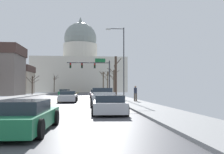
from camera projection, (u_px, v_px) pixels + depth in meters
name	position (u px, v px, depth m)	size (l,w,h in m)	color
ground	(55.00, 102.00, 27.91)	(20.00, 180.00, 0.20)	#48484D
signal_gantry	(94.00, 69.00, 44.84)	(7.91, 0.41, 6.91)	#28282D
street_lamp_right	(122.00, 57.00, 30.18)	(2.30, 0.24, 8.98)	#333338
capitol_building	(80.00, 67.00, 98.60)	(35.73, 20.32, 30.67)	beige
sedan_near_00	(96.00, 94.00, 40.06)	(2.11, 4.61, 1.32)	silver
sedan_near_01	(99.00, 95.00, 34.15)	(2.14, 4.69, 1.28)	#B71414
sedan_near_02	(68.00, 97.00, 27.38)	(2.04, 4.56, 1.25)	silver
pickup_truck_near_03	(102.00, 97.00, 21.90)	(2.22, 5.40, 1.59)	#ADB2B7
sedan_near_04	(109.00, 105.00, 14.88)	(2.20, 4.56, 1.16)	silver
sedan_near_05	(22.00, 117.00, 8.77)	(2.20, 4.73, 1.14)	#1E7247
sedan_oncoming_00	(64.00, 92.00, 52.35)	(2.15, 4.68, 1.30)	#1E7247
sedan_oncoming_01	(66.00, 92.00, 61.96)	(2.05, 4.28, 1.28)	silver
flank_building_00	(12.00, 79.00, 69.60)	(10.97, 10.18, 7.99)	#B2A38E
bare_tree_00	(108.00, 81.00, 56.64)	(2.09, 1.96, 5.85)	brown
bare_tree_02	(103.00, 81.00, 72.84)	(2.78, 1.96, 6.48)	#4C3D2D
bare_tree_03	(54.00, 83.00, 81.61)	(2.28, 1.56, 6.25)	#423328
bare_tree_04	(116.00, 76.00, 35.89)	(1.26, 2.44, 6.13)	#423328
bare_tree_05	(32.00, 84.00, 54.44)	(2.74, 1.73, 4.28)	#423328
bare_tree_06	(114.00, 81.00, 48.36)	(2.53, 1.57, 5.45)	brown
pedestrian_00	(135.00, 93.00, 26.55)	(0.35, 0.34, 1.70)	#4C4238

